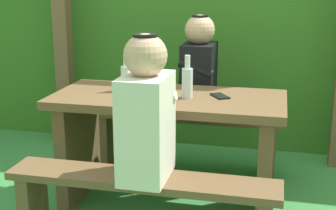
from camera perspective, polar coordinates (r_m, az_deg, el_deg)
name	(u,v)px	position (r m, az deg, el deg)	size (l,w,h in m)	color
ground_plane	(168,204)	(3.14, 0.00, -11.68)	(12.00, 12.00, 0.00)	#39803D
hedge_backdrop	(210,16)	(4.45, 4.97, 10.56)	(6.40, 1.02, 2.14)	#356A1F
pergola_post_left	(61,11)	(4.08, -12.57, 10.91)	(0.12, 0.12, 2.29)	brown
picnic_table	(168,131)	(2.95, 0.00, -3.16)	(1.40, 0.64, 0.72)	brown
bench_near	(142,199)	(2.50, -3.11, -11.06)	(1.40, 0.24, 0.44)	brown
bench_far	(186,130)	(3.55, 2.15, -2.97)	(1.40, 0.24, 0.44)	brown
person_white_shirt	(146,113)	(2.33, -2.60, -0.99)	(0.25, 0.35, 0.72)	silver
person_black_coat	(199,70)	(3.42, 3.71, 4.19)	(0.25, 0.35, 0.72)	black
drinking_glass	(169,90)	(2.85, 0.15, 1.83)	(0.08, 0.08, 0.09)	silver
bottle_left	(126,77)	(3.01, -5.04, 3.33)	(0.06, 0.06, 0.23)	silver
bottle_right	(187,81)	(2.82, 2.31, 2.85)	(0.06, 0.06, 0.25)	silver
bottle_center	(157,78)	(2.94, -1.32, 3.26)	(0.06, 0.06, 0.23)	silver
cell_phone	(220,96)	(2.87, 6.19, 1.06)	(0.07, 0.14, 0.01)	black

